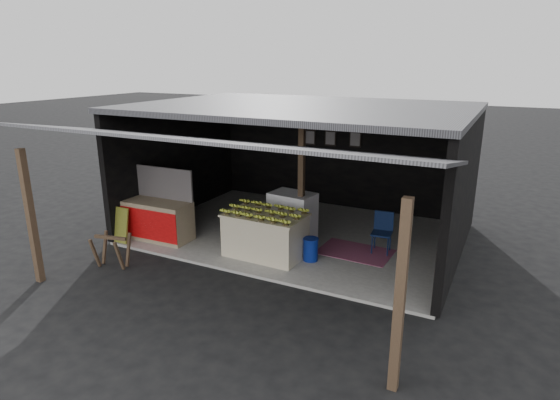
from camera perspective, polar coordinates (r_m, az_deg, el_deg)
The scene contains 13 objects.
ground at distance 9.07m, azimuth -4.28°, elevation -9.21°, with size 80.00×80.00×0.00m, color black.
concrete_slab at distance 11.09m, azimuth 2.39°, elevation -4.05°, with size 7.00×5.00×0.06m, color gray.
shophouse at distance 10.82m, azimuth 3.23°, elevation 6.79°, with size 7.40×7.29×3.02m.
banana_table at distance 9.63m, azimuth -1.81°, elevation -4.26°, with size 1.65×1.04×0.90m.
banana_pile at distance 9.45m, azimuth -1.84°, elevation -1.22°, with size 1.50×0.90×0.18m, color yellow, non-canonical shape.
white_crate at distance 10.47m, azimuth 1.52°, elevation -2.00°, with size 1.04×0.76×1.08m.
neighbor_stall at distance 10.89m, azimuth -14.64°, elevation -2.15°, with size 1.56×0.74×1.59m.
green_signboard at distance 10.97m, azimuth -19.10°, elevation -2.86°, with size 0.53×0.04×0.79m, color black.
sawhorse at distance 9.82m, azimuth -19.86°, elevation -5.49°, with size 0.69×0.69×0.65m.
water_barrel at distance 9.50m, azimuth 3.75°, elevation -6.10°, with size 0.30×0.30×0.44m, color navy.
plastic_chair at distance 10.06m, azimuth 12.41°, elevation -3.42°, with size 0.44×0.44×0.86m.
magenta_rug at distance 10.08m, azimuth 9.15°, elevation -6.23°, with size 1.50×1.00×0.01m, color maroon.
picture_frames at distance 12.81m, azimuth 6.31°, elevation 7.49°, with size 1.62×0.04×0.46m.
Camera 1 is at (4.27, -6.95, 3.95)m, focal length 30.00 mm.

